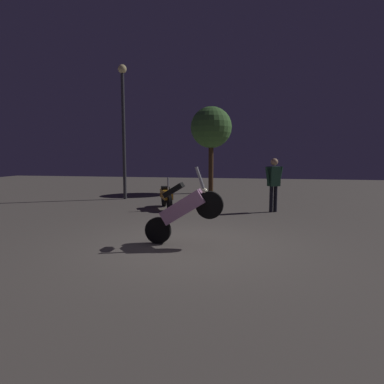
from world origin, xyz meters
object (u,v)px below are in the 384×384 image
object	(u,v)px
motorcycle_orange_parked_left	(166,196)
streetlamp_near	(123,116)
motorcycle_pink_foreground	(183,210)
person_rider_beside	(274,180)

from	to	relation	value
motorcycle_orange_parked_left	streetlamp_near	distance (m)	4.42
motorcycle_pink_foreground	motorcycle_orange_parked_left	world-z (taller)	motorcycle_pink_foreground
motorcycle_pink_foreground	motorcycle_orange_parked_left	distance (m)	4.72
motorcycle_pink_foreground	streetlamp_near	size ratio (longest dim) A/B	0.30
motorcycle_pink_foreground	motorcycle_orange_parked_left	size ratio (longest dim) A/B	1.08
motorcycle_pink_foreground	streetlamp_near	xyz separation A→B (m)	(-3.94, 6.59, 2.73)
motorcycle_orange_parked_left	person_rider_beside	bearing A→B (deg)	64.70
motorcycle_orange_parked_left	person_rider_beside	world-z (taller)	person_rider_beside
person_rider_beside	motorcycle_pink_foreground	bearing A→B (deg)	123.35
motorcycle_orange_parked_left	motorcycle_pink_foreground	bearing A→B (deg)	-6.00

